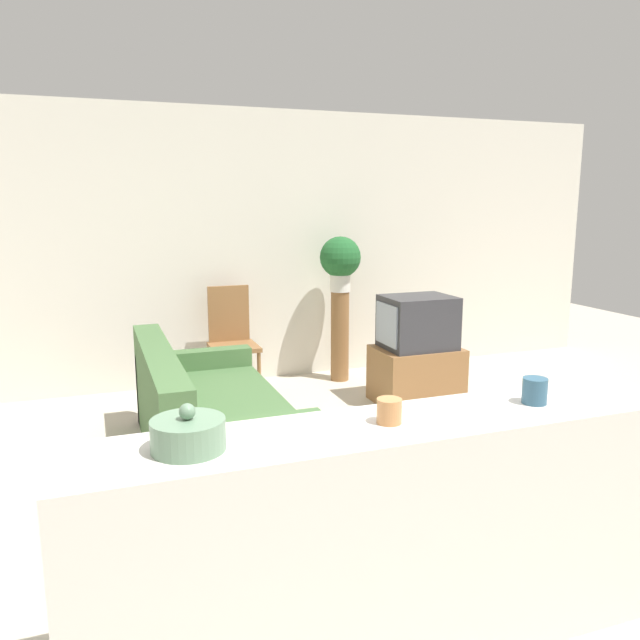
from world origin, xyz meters
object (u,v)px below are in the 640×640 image
Objects in this scene: television at (417,322)px; wooden_chair at (232,335)px; potted_plant at (340,260)px; couch at (209,421)px; decorative_bowl at (188,434)px.

television is 0.61× the size of wooden_chair.
wooden_chair is at bearing 179.99° from potted_plant.
couch is 1.64m from wooden_chair.
decorative_bowl is (-2.06, -3.71, -0.20)m from potted_plant.
television reaches higher than couch.
couch is at bearing -162.33° from television.
potted_plant is at bearing 113.05° from television.
potted_plant reaches higher than couch.
wooden_chair is 3.86m from decorative_bowl.
wooden_chair is 1.84× the size of potted_plant.
television is 1.10m from potted_plant.
decorative_bowl is (-0.44, -2.17, 0.76)m from couch.
television is 3.73m from decorative_bowl.
wooden_chair is at bearing 75.70° from decorative_bowl.
wooden_chair is at bearing 148.98° from television.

